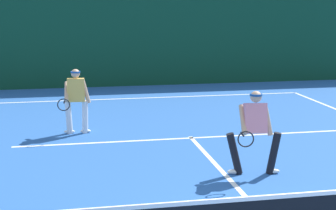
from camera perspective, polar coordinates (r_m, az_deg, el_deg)
name	(u,v)px	position (r m, az deg, el deg)	size (l,w,h in m)	color
court_line_baseline_far	(154,98)	(17.48, -1.52, 0.82)	(10.09, 0.10, 0.01)	white
court_line_service	(191,138)	(12.37, 2.57, -3.62)	(8.22, 0.10, 0.01)	white
court_line_centre	(231,181)	(9.55, 6.93, -8.27)	(0.10, 6.40, 0.01)	white
player_near	(255,129)	(9.76, 9.46, -2.62)	(1.04, 0.86, 1.58)	black
player_far	(76,98)	(12.81, -10.02, 0.71)	(0.80, 0.88, 1.59)	silver
back_fence_windscreen	(142,40)	(19.86, -2.82, 7.15)	(20.54, 0.12, 3.50)	#0E3C26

